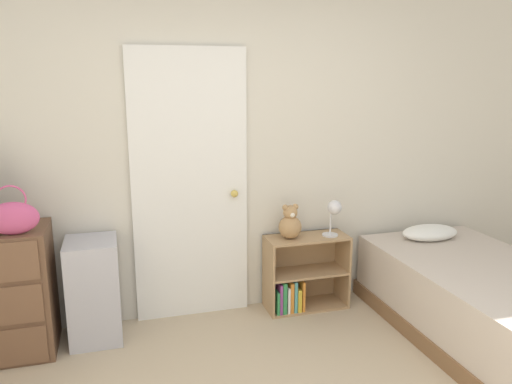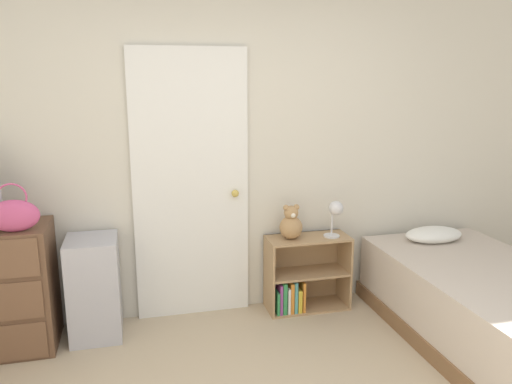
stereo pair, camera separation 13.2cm
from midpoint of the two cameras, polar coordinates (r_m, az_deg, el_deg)
wall_back at (r=3.78m, az=-2.36°, el=4.92°), size 10.00×0.06×2.55m
door_closed at (r=3.73m, az=-6.42°, el=0.60°), size 0.86×0.09×2.02m
handbag at (r=3.43m, az=-24.99°, el=-2.39°), size 0.31×0.11×0.31m
storage_bin at (r=3.72m, az=-17.01°, el=-10.42°), size 0.35×0.39×0.72m
bookshelf at (r=4.03m, az=6.14°, el=-9.82°), size 0.65×0.28×0.59m
teddy_bear at (r=3.84m, az=5.01°, el=-3.68°), size 0.18×0.18×0.27m
desk_lamp at (r=3.90m, az=10.03°, el=-2.23°), size 0.14×0.14×0.29m
bed at (r=3.91m, az=25.68°, el=-11.61°), size 1.06×1.88×0.63m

